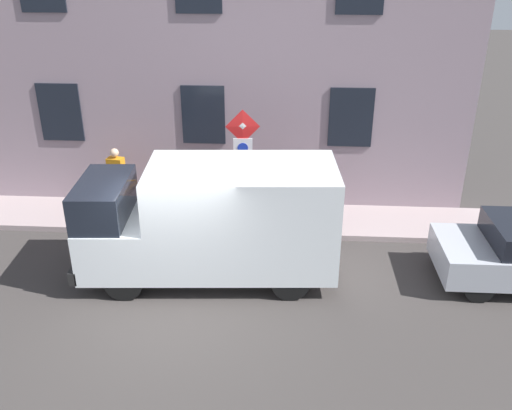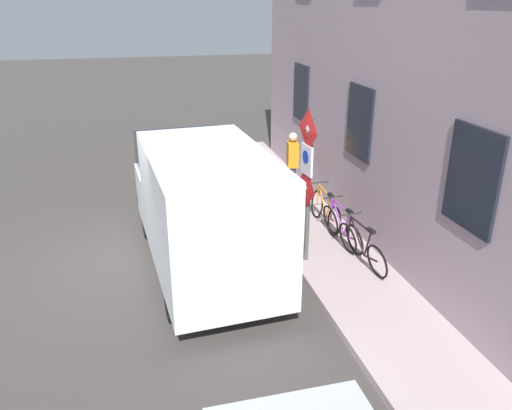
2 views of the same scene
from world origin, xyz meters
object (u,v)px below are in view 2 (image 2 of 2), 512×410
object	(u,v)px
bicycle_orange	(325,210)
bicycle_black	(362,247)
bicycle_purple	(342,227)
sign_post_stacked	(307,171)
pedestrian	(292,163)
litter_bin	(294,217)
delivery_van	(203,204)

from	to	relation	value
bicycle_orange	bicycle_black	bearing A→B (deg)	-179.93
bicycle_purple	sign_post_stacked	bearing A→B (deg)	110.85
bicycle_purple	pedestrian	distance (m)	2.88
litter_bin	pedestrian	bearing A→B (deg)	73.09
sign_post_stacked	pedestrian	size ratio (longest dim) A/B	1.68
sign_post_stacked	pedestrian	bearing A→B (deg)	76.07
bicycle_black	bicycle_purple	size ratio (longest dim) A/B	1.00
bicycle_black	bicycle_orange	bearing A→B (deg)	-6.49
bicycle_purple	pedestrian	size ratio (longest dim) A/B	1.00
sign_post_stacked	litter_bin	world-z (taller)	sign_post_stacked
sign_post_stacked	bicycle_orange	distance (m)	2.28
litter_bin	sign_post_stacked	bearing A→B (deg)	-97.69
sign_post_stacked	bicycle_black	xyz separation A→B (m)	(1.00, -0.46, -1.46)
sign_post_stacked	bicycle_purple	xyz separation A→B (m)	(1.00, 0.49, -1.46)
pedestrian	bicycle_purple	bearing A→B (deg)	103.50
bicycle_black	pedestrian	size ratio (longest dim) A/B	1.00
delivery_van	bicycle_purple	xyz separation A→B (m)	(2.90, 0.03, -0.82)
bicycle_black	bicycle_orange	xyz separation A→B (m)	(0.00, 1.90, 0.00)
delivery_van	bicycle_black	distance (m)	3.15
bicycle_black	bicycle_purple	distance (m)	0.95
pedestrian	bicycle_orange	bearing A→B (deg)	105.39
litter_bin	bicycle_purple	bearing A→B (deg)	-35.40
delivery_van	bicycle_purple	world-z (taller)	delivery_van
delivery_van	bicycle_black	world-z (taller)	delivery_van
pedestrian	sign_post_stacked	bearing A→B (deg)	85.87
sign_post_stacked	delivery_van	world-z (taller)	sign_post_stacked
bicycle_black	bicycle_purple	bearing A→B (deg)	-6.48
bicycle_orange	pedestrian	world-z (taller)	pedestrian
bicycle_black	delivery_van	bearing A→B (deg)	65.94
delivery_van	litter_bin	world-z (taller)	delivery_van
bicycle_purple	bicycle_orange	bearing A→B (deg)	-5.05
delivery_van	bicycle_black	bearing A→B (deg)	-111.32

